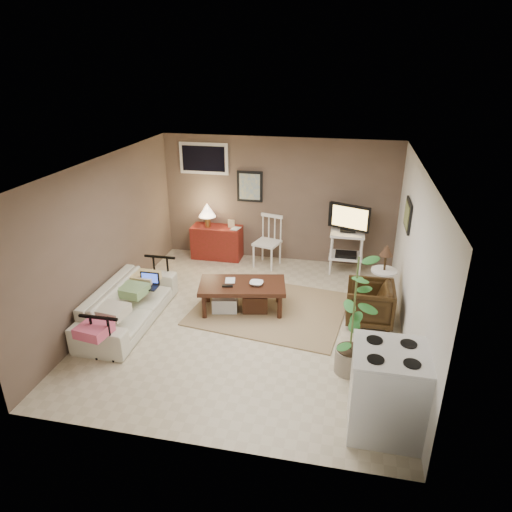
% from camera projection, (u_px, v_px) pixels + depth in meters
% --- Properties ---
extents(floor, '(5.00, 5.00, 0.00)m').
position_uv_depth(floor, '(250.00, 321.00, 6.98)').
color(floor, '#C1B293').
rests_on(floor, ground).
extents(art_back, '(0.50, 0.03, 0.60)m').
position_uv_depth(art_back, '(250.00, 187.00, 8.74)').
color(art_back, black).
extents(art_right, '(0.03, 0.60, 0.45)m').
position_uv_depth(art_right, '(408.00, 215.00, 6.91)').
color(art_right, black).
extents(window, '(0.96, 0.03, 0.60)m').
position_uv_depth(window, '(204.00, 158.00, 8.71)').
color(window, white).
extents(rug, '(2.55, 2.15, 0.02)m').
position_uv_depth(rug, '(270.00, 309.00, 7.32)').
color(rug, '#9B7E5A').
rests_on(rug, floor).
extents(coffee_table, '(1.44, 0.94, 0.51)m').
position_uv_depth(coffee_table, '(242.00, 295.00, 7.17)').
color(coffee_table, '#35160E').
rests_on(coffee_table, floor).
extents(sofa, '(0.59, 2.03, 0.79)m').
position_uv_depth(sofa, '(128.00, 298.00, 6.83)').
color(sofa, beige).
rests_on(sofa, floor).
extents(sofa_pillows, '(0.39, 1.93, 0.14)m').
position_uv_depth(sofa_pillows, '(123.00, 301.00, 6.57)').
color(sofa_pillows, beige).
rests_on(sofa_pillows, sofa).
extents(sofa_end_rails, '(0.55, 2.03, 0.68)m').
position_uv_depth(sofa_end_rails, '(135.00, 302.00, 6.83)').
color(sofa_end_rails, black).
rests_on(sofa_end_rails, floor).
extents(laptop, '(0.31, 0.23, 0.21)m').
position_uv_depth(laptop, '(149.00, 282.00, 7.06)').
color(laptop, black).
rests_on(laptop, sofa).
extents(red_console, '(0.98, 0.44, 1.14)m').
position_uv_depth(red_console, '(216.00, 239.00, 9.09)').
color(red_console, maroon).
rests_on(red_console, floor).
extents(spindle_chair, '(0.55, 0.55, 0.98)m').
position_uv_depth(spindle_chair, '(267.00, 243.00, 8.72)').
color(spindle_chair, white).
rests_on(spindle_chair, floor).
extents(tv_stand, '(0.75, 0.50, 1.30)m').
position_uv_depth(tv_stand, '(347.00, 237.00, 8.38)').
color(tv_stand, white).
rests_on(tv_stand, floor).
extents(side_table, '(0.40, 0.40, 1.08)m').
position_uv_depth(side_table, '(384.00, 269.00, 7.14)').
color(side_table, white).
rests_on(side_table, floor).
extents(armchair, '(0.63, 0.68, 0.70)m').
position_uv_depth(armchair, '(370.00, 302.00, 6.84)').
color(armchair, black).
rests_on(armchair, floor).
extents(potted_plant, '(0.41, 0.41, 1.63)m').
position_uv_depth(potted_plant, '(354.00, 313.00, 5.53)').
color(potted_plant, gray).
rests_on(potted_plant, floor).
extents(stove, '(0.77, 0.72, 1.01)m').
position_uv_depth(stove, '(387.00, 391.00, 4.76)').
color(stove, silver).
rests_on(stove, floor).
extents(bowl, '(0.21, 0.06, 0.21)m').
position_uv_depth(bowl, '(256.00, 279.00, 7.02)').
color(bowl, '#35160E').
rests_on(bowl, coffee_table).
extents(book_table, '(0.15, 0.05, 0.21)m').
position_uv_depth(book_table, '(225.00, 275.00, 7.14)').
color(book_table, '#35160E').
rests_on(book_table, coffee_table).
extents(book_console, '(0.16, 0.06, 0.21)m').
position_uv_depth(book_console, '(232.00, 224.00, 8.85)').
color(book_console, '#35160E').
rests_on(book_console, red_console).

